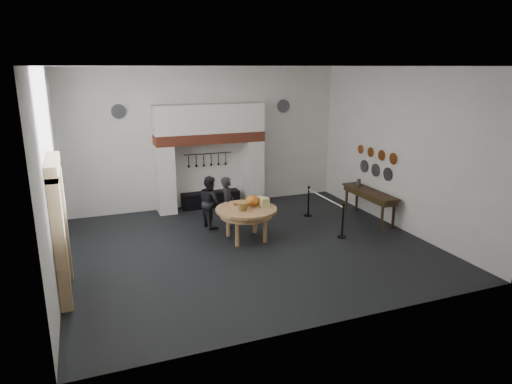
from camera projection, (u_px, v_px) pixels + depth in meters
name	position (u px, v px, depth m)	size (l,w,h in m)	color
floor	(250.00, 246.00, 11.82)	(9.00, 8.00, 0.02)	black
ceiling	(249.00, 66.00, 10.62)	(9.00, 8.00, 0.02)	silver
wall_back	(207.00, 138.00, 14.82)	(9.00, 0.02, 4.50)	white
wall_front	(333.00, 205.00, 7.62)	(9.00, 0.02, 4.50)	white
wall_left	(51.00, 176.00, 9.65)	(0.02, 8.00, 4.50)	white
wall_right	(400.00, 149.00, 12.78)	(0.02, 8.00, 4.50)	white
chimney_pier_left	(165.00, 179.00, 14.30)	(0.55, 0.70, 2.15)	silver
chimney_pier_right	(253.00, 172.00, 15.33)	(0.55, 0.70, 2.15)	silver
hearth_brick_band	(210.00, 138.00, 14.49)	(3.50, 0.72, 0.32)	#9E442B
chimney_hood	(209.00, 118.00, 14.32)	(3.50, 0.70, 0.90)	silver
iron_range	(211.00, 199.00, 15.09)	(1.90, 0.45, 0.50)	black
utensil_rail	(208.00, 154.00, 14.88)	(0.02, 0.02, 1.60)	black
door_recess	(56.00, 236.00, 9.03)	(0.04, 1.10, 2.50)	black
door_jamb_near	(60.00, 245.00, 8.42)	(0.22, 0.30, 2.60)	tan
door_jamb_far	(62.00, 222.00, 9.68)	(0.22, 0.30, 2.60)	tan
door_lintel	(53.00, 167.00, 8.69)	(0.22, 1.70, 0.30)	tan
wall_plaque	(58.00, 196.00, 10.56)	(0.05, 0.34, 0.44)	gold
work_table	(246.00, 209.00, 12.07)	(1.63, 1.63, 0.07)	tan
pumpkin	(252.00, 201.00, 12.18)	(0.36, 0.36, 0.31)	#D75A1E
cheese_block_big	(264.00, 202.00, 12.16)	(0.22, 0.22, 0.24)	#E2DB87
cheese_block_small	(260.00, 200.00, 12.42)	(0.18, 0.18, 0.20)	tan
wicker_basket	(243.00, 206.00, 11.84)	(0.32, 0.32, 0.22)	olive
bread_loaf	(238.00, 203.00, 12.32)	(0.31, 0.18, 0.13)	#AC643D
visitor_near	(228.00, 204.00, 12.83)	(0.56, 0.37, 1.54)	black
visitor_far	(210.00, 202.00, 13.06)	(0.73, 0.57, 1.51)	black
side_table	(370.00, 192.00, 13.65)	(0.55, 2.20, 0.06)	#352713
pewter_jug	(359.00, 183.00, 14.16)	(0.12, 0.12, 0.22)	#504F54
copper_pan_a	(393.00, 159.00, 13.03)	(0.34, 0.34, 0.03)	#C6662D
copper_pan_b	(382.00, 155.00, 13.52)	(0.32, 0.32, 0.03)	#C6662D
copper_pan_c	(371.00, 152.00, 14.02)	(0.30, 0.30, 0.03)	#C6662D
copper_pan_d	(361.00, 149.00, 14.51)	(0.28, 0.28, 0.03)	#C6662D
pewter_plate_left	(388.00, 174.00, 13.34)	(0.40, 0.40, 0.03)	#4C4C51
pewter_plate_mid	(375.00, 170.00, 13.88)	(0.40, 0.40, 0.03)	#4C4C51
pewter_plate_right	(364.00, 166.00, 14.42)	(0.40, 0.40, 0.03)	#4C4C51
pewter_plate_back_left	(119.00, 111.00, 13.59)	(0.44, 0.44, 0.03)	#4C4C51
pewter_plate_back_right	(283.00, 106.00, 15.47)	(0.44, 0.44, 0.03)	#4C4C51
barrier_post_near	(343.00, 222.00, 12.31)	(0.05, 0.05, 0.90)	black
barrier_post_far	(308.00, 202.00, 14.10)	(0.05, 0.05, 0.90)	black
barrier_rope	(325.00, 198.00, 13.10)	(0.04, 0.04, 2.00)	white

